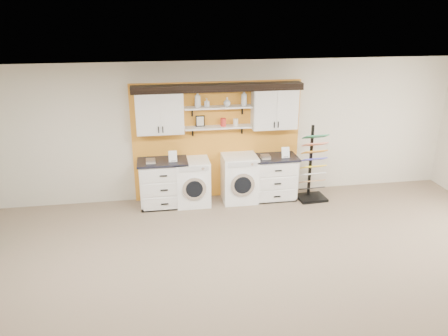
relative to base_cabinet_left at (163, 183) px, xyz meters
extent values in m
plane|color=#7E6A55|center=(1.13, -3.64, -0.48)|extent=(10.00, 10.00, 0.00)
plane|color=white|center=(1.13, -3.64, 2.32)|extent=(10.00, 10.00, 0.00)
plane|color=beige|center=(1.13, 0.36, 0.92)|extent=(10.00, 0.00, 10.00)
cube|color=orange|center=(1.13, 0.32, 0.72)|extent=(3.40, 0.07, 2.40)
cube|color=white|center=(0.00, 0.16, 1.40)|extent=(0.90, 0.34, 0.84)
cube|color=white|center=(-0.22, -0.02, 1.40)|extent=(0.42, 0.01, 0.78)
cube|color=white|center=(0.22, -0.02, 1.40)|extent=(0.42, 0.01, 0.78)
cube|color=white|center=(2.26, 0.16, 1.40)|extent=(0.90, 0.34, 0.84)
cube|color=white|center=(2.04, -0.02, 1.40)|extent=(0.42, 0.01, 0.78)
cube|color=white|center=(2.48, -0.02, 1.40)|extent=(0.42, 0.01, 0.78)
cube|color=white|center=(1.13, 0.16, 1.05)|extent=(1.32, 0.28, 0.03)
cube|color=white|center=(1.13, 0.16, 1.45)|extent=(1.32, 0.28, 0.03)
cube|color=black|center=(1.13, 0.18, 1.85)|extent=(3.30, 0.40, 0.10)
cube|color=black|center=(1.13, -0.01, 1.79)|extent=(3.30, 0.04, 0.04)
cube|color=black|center=(0.78, 0.21, 1.18)|extent=(0.18, 0.02, 0.22)
cube|color=beige|center=(0.78, 0.20, 1.18)|extent=(0.14, 0.01, 0.18)
cylinder|color=red|center=(1.23, 0.16, 1.15)|extent=(0.11, 0.11, 0.16)
cylinder|color=silver|center=(1.48, 0.16, 1.14)|extent=(0.10, 0.10, 0.14)
cube|color=white|center=(0.00, 0.01, -0.02)|extent=(0.91, 0.60, 0.91)
cube|color=black|center=(0.00, -0.26, -0.44)|extent=(0.91, 0.06, 0.07)
cube|color=black|center=(0.00, 0.01, 0.46)|extent=(0.97, 0.66, 0.04)
cube|color=white|center=(0.00, -0.30, 0.27)|extent=(0.83, 0.02, 0.25)
cube|color=white|center=(0.00, -0.30, -0.02)|extent=(0.83, 0.02, 0.25)
cube|color=white|center=(0.00, -0.30, -0.31)|extent=(0.83, 0.02, 0.25)
cube|color=white|center=(2.26, 0.01, -0.04)|extent=(0.87, 0.60, 0.87)
cube|color=black|center=(2.26, -0.26, -0.44)|extent=(0.87, 0.06, 0.07)
cube|color=black|center=(2.26, 0.01, 0.41)|extent=(0.93, 0.66, 0.04)
cube|color=white|center=(2.26, -0.30, 0.24)|extent=(0.79, 0.02, 0.24)
cube|color=white|center=(2.26, -0.30, -0.04)|extent=(0.79, 0.02, 0.24)
cube|color=white|center=(2.26, -0.30, -0.32)|extent=(0.79, 0.02, 0.24)
cube|color=white|center=(0.58, 0.01, -0.01)|extent=(0.67, 0.66, 0.93)
cube|color=silver|center=(0.58, -0.33, 0.39)|extent=(0.57, 0.02, 0.10)
cylinder|color=silver|center=(0.58, -0.33, -0.02)|extent=(0.47, 0.05, 0.47)
cylinder|color=black|center=(0.58, -0.35, -0.02)|extent=(0.33, 0.03, 0.33)
cube|color=white|center=(1.54, 0.01, 0.01)|extent=(0.69, 0.66, 0.96)
cube|color=silver|center=(1.54, -0.33, 0.42)|extent=(0.59, 0.02, 0.10)
cylinder|color=silver|center=(1.54, -0.33, -0.01)|extent=(0.49, 0.05, 0.49)
cylinder|color=black|center=(1.54, -0.35, -0.01)|extent=(0.35, 0.03, 0.35)
cube|color=black|center=(3.03, -0.21, -0.45)|extent=(0.59, 0.50, 0.06)
cube|color=black|center=(3.02, -0.04, 0.32)|extent=(0.05, 0.05, 1.50)
cube|color=black|center=(3.03, -0.19, -0.24)|extent=(0.48, 0.29, 0.14)
cube|color=#A67345|center=(3.03, -0.19, -0.08)|extent=(0.48, 0.29, 0.14)
cube|color=silver|center=(3.03, -0.19, 0.08)|extent=(0.48, 0.29, 0.14)
cube|color=yellow|center=(3.03, -0.19, 0.24)|extent=(0.48, 0.29, 0.14)
cube|color=#3D3ACB|center=(3.03, -0.19, 0.39)|extent=(0.48, 0.29, 0.14)
cube|color=orange|center=(3.03, -0.19, 0.55)|extent=(0.48, 0.29, 0.14)
cube|color=#DE7D62|center=(3.03, -0.19, 0.71)|extent=(0.48, 0.29, 0.14)
cube|color=#227E52|center=(3.03, -0.19, 0.87)|extent=(0.48, 0.29, 0.14)
imported|color=silver|center=(0.73, 0.16, 1.63)|extent=(0.16, 0.16, 0.31)
imported|color=silver|center=(0.91, 0.16, 1.55)|extent=(0.10, 0.10, 0.16)
imported|color=silver|center=(1.30, 0.16, 1.56)|extent=(0.18, 0.18, 0.18)
imported|color=silver|center=(1.64, 0.16, 1.63)|extent=(0.15, 0.15, 0.31)
camera|label=1|loc=(-0.12, -8.10, 3.30)|focal=35.00mm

